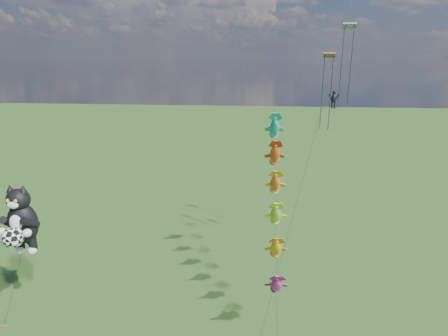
{
  "coord_description": "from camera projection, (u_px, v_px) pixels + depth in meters",
  "views": [
    {
      "loc": [
        14.74,
        -19.51,
        21.27
      ],
      "look_at": [
        11.45,
        14.1,
        11.21
      ],
      "focal_mm": 30.0,
      "sensor_mm": 36.0,
      "label": 1
    }
  ],
  "objects": [
    {
      "name": "cat_kite_rig",
      "position": [
        20.0,
        221.0,
        30.4
      ],
      "size": [
        3.03,
        4.32,
        11.53
      ],
      "rotation": [
        0.0,
        0.0,
        -0.39
      ],
      "color": "brown",
      "rests_on": "ground"
    },
    {
      "name": "parafoil_rig",
      "position": [
        334.0,
        89.0,
        35.38
      ],
      "size": [
        8.74,
        15.86,
        26.58
      ],
      "rotation": [
        0.0,
        0.0,
        -0.39
      ],
      "color": "brown",
      "rests_on": "ground"
    },
    {
      "name": "fish_windsock_rig",
      "position": [
        275.0,
        199.0,
        30.35
      ],
      "size": [
        1.16,
        15.97,
        18.15
      ],
      "rotation": [
        0.0,
        0.0,
        0.35
      ],
      "color": "brown",
      "rests_on": "ground"
    }
  ]
}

